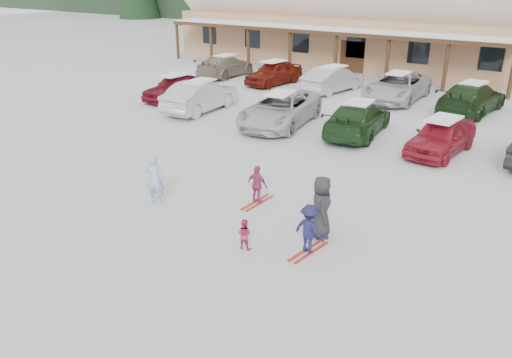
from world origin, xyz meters
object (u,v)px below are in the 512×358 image
Objects in this scene: parked_car_2 at (280,109)px; parked_car_8 at (274,73)px; adult_skier at (155,179)px; parked_car_9 at (333,79)px; child_magenta at (257,185)px; parked_car_7 at (226,66)px; parked_car_0 at (175,87)px; parked_car_4 at (441,136)px; day_lodge at (359,10)px; child_navy at (309,229)px; toddler_red at (244,234)px; parked_car_10 at (397,87)px; parked_car_11 at (472,98)px; parked_car_3 at (358,119)px; bystander_dark at (321,207)px; parked_car_1 at (200,96)px.

parked_car_2 is 1.24× the size of parked_car_8.
adult_skier is 0.35× the size of parked_car_9.
parked_car_2 reaches higher than parked_car_8.
parked_car_7 is (-13.58, 15.54, 0.10)m from child_magenta.
adult_skier reaches higher than parked_car_0.
parked_car_9 is at bearing 143.53° from parked_car_4.
day_lodge is 30.70m from child_navy.
parked_car_10 is at bearing -90.68° from toddler_red.
toddler_red is at bearing 91.43° from parked_car_11.
day_lodge is 20.38m from parked_car_3.
adult_skier is 5.17m from bystander_dark.
toddler_red is 0.20× the size of parked_car_4.
parked_car_1 reaches higher than parked_car_4.
parked_car_0 is 0.90× the size of parked_car_9.
bystander_dark reaches higher than adult_skier.
parked_car_2 is 0.98× the size of parked_car_10.
parked_car_1 is 0.86× the size of parked_car_10.
parked_car_1 is 0.90× the size of parked_car_11.
child_navy is 9.53m from parked_car_4.
bystander_dark is 9.53m from parked_car_3.
parked_car_4 is at bearing -24.63° from parked_car_8.
bystander_dark is 16.83m from parked_car_0.
parked_car_3 is (-1.82, 10.72, 0.30)m from toddler_red.
parked_car_3 is (8.52, -18.23, -3.23)m from day_lodge.
parked_car_11 is (1.27, 17.42, 0.35)m from toddler_red.
child_magenta is 0.25× the size of parked_car_3.
child_navy reaches higher than toddler_red.
parked_car_4 reaches higher than toddler_red.
parked_car_3 is 1.01× the size of parked_car_7.
adult_skier is 0.37× the size of parked_car_8.
parked_car_10 is at bearing -116.35° from adult_skier.
parked_car_8 reaches higher than parked_car_4.
parked_car_4 is at bearing -143.24° from adult_skier.
parked_car_0 is (-2.48, -18.02, -3.25)m from day_lodge.
day_lodge is 12.13m from parked_car_9.
bystander_dark is 17.98m from parked_car_9.
bystander_dark reaches higher than parked_car_11.
bystander_dark reaches higher than parked_car_9.
parked_car_7 reaches higher than toddler_red.
parked_car_11 is (3.09, 6.70, 0.05)m from parked_car_3.
toddler_red is 16.84m from parked_car_0.
parked_car_2 is at bearing -103.46° from adult_skier.
adult_skier is 3.08m from child_magenta.
parked_car_9 is at bearing -64.17° from parked_car_3.
parked_car_7 is 16.15m from parked_car_11.
parked_car_7 is at bearing -39.73° from child_navy.
bystander_dark is 10.62m from parked_car_2.
parked_car_0 reaches higher than child_magenta.
child_magenta is (-1.29, 2.41, 0.20)m from toddler_red.
parked_car_2 is at bearing -71.28° from toddler_red.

